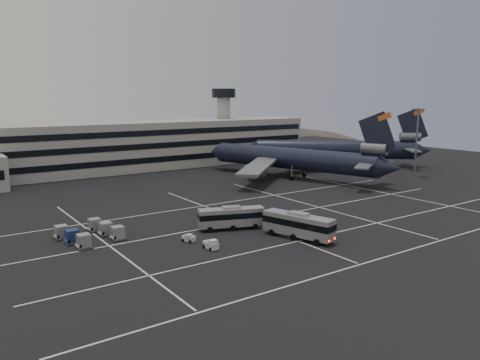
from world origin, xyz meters
The scene contains 12 objects.
ground centered at (0.00, 0.00, 0.00)m, with size 260.00×260.00×0.00m, color black.
lane_markings centered at (0.95, 0.72, 0.01)m, with size 90.00×55.62×0.01m.
terminal centered at (-2.95, 71.14, 6.93)m, with size 125.00×26.00×24.00m.
hills centered at (17.99, 170.00, -12.07)m, with size 352.00×180.00×44.00m.
lightpole_right centered at (58.00, 15.00, 11.82)m, with size 2.40×2.40×18.28m.
trijet_main centered at (29.90, 32.21, 5.25)m, with size 45.30×56.42×18.08m.
trijet_far centered at (55.97, 41.16, 5.43)m, with size 47.10×42.19×18.08m.
bus_near centered at (-5.10, -8.95, 2.23)m, with size 5.74×11.85×4.08m.
bus_far centered at (-10.54, 1.19, 2.08)m, with size 10.95×6.12×3.80m.
tug_a centered at (-18.64, -5.79, 0.66)m, with size 1.46×2.37×1.49m.
tug_b centered at (-19.53, -0.92, 0.56)m, with size 1.83×2.24×1.25m.
uld_cluster centered at (-31.31, 8.86, 1.01)m, with size 9.46×10.57×2.06m.
Camera 1 is at (-51.48, -60.26, 21.29)m, focal length 35.00 mm.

